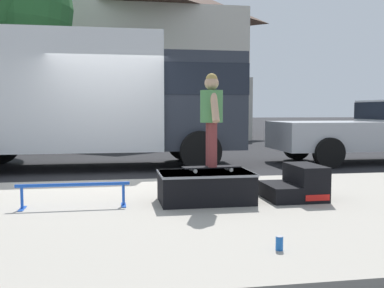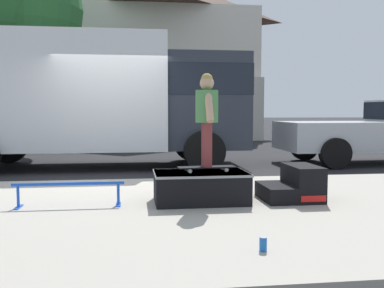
% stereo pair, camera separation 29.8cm
% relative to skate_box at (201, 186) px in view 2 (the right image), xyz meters
% --- Properties ---
extents(ground_plane, '(140.00, 140.00, 0.00)m').
position_rel_skate_box_xyz_m(ground_plane, '(-1.30, 2.65, -0.34)').
color(ground_plane, black).
extents(sidewalk_slab, '(50.00, 5.00, 0.12)m').
position_rel_skate_box_xyz_m(sidewalk_slab, '(-1.30, -0.35, -0.28)').
color(sidewalk_slab, '#A8A093').
rests_on(sidewalk_slab, ground).
extents(skate_box, '(1.24, 0.78, 0.41)m').
position_rel_skate_box_xyz_m(skate_box, '(0.00, 0.00, 0.00)').
color(skate_box, black).
rests_on(skate_box, sidewalk_slab).
extents(kicker_ramp, '(0.76, 0.77, 0.47)m').
position_rel_skate_box_xyz_m(kicker_ramp, '(1.30, -0.00, -0.02)').
color(kicker_ramp, black).
rests_on(kicker_ramp, sidewalk_slab).
extents(grind_rail, '(1.41, 0.28, 0.31)m').
position_rel_skate_box_xyz_m(grind_rail, '(-1.71, -0.03, 0.02)').
color(grind_rail, blue).
rests_on(grind_rail, sidewalk_slab).
extents(skateboard, '(0.79, 0.27, 0.07)m').
position_rel_skate_box_xyz_m(skateboard, '(0.09, 0.04, 0.25)').
color(skateboard, black).
rests_on(skateboard, skate_box).
extents(skater_kid, '(0.30, 0.64, 1.24)m').
position_rel_skate_box_xyz_m(skater_kid, '(0.09, 0.04, 0.99)').
color(skater_kid, brown).
rests_on(skater_kid, skateboard).
extents(soda_can, '(0.07, 0.07, 0.13)m').
position_rel_skate_box_xyz_m(soda_can, '(0.23, -2.11, -0.15)').
color(soda_can, '#1959B2').
rests_on(soda_can, sidewalk_slab).
extents(box_truck, '(6.91, 2.63, 3.05)m').
position_rel_skate_box_xyz_m(box_truck, '(-1.68, 4.85, 1.36)').
color(box_truck, silver).
rests_on(box_truck, ground).
extents(house_behind, '(9.54, 8.23, 8.40)m').
position_rel_skate_box_xyz_m(house_behind, '(0.34, 17.33, 3.90)').
color(house_behind, beige).
rests_on(house_behind, ground).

